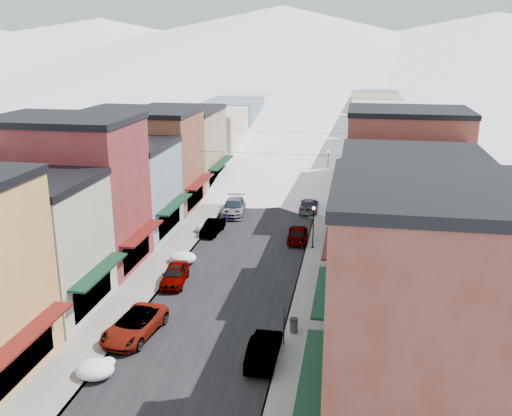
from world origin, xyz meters
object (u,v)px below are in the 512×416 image
at_px(trash_can, 294,325).
at_px(car_dark_hatch, 213,227).
at_px(streetlamp_near, 313,222).
at_px(car_silver_sedan, 175,274).
at_px(car_white_suv, 135,325).
at_px(car_green_sedan, 264,349).

bearing_deg(trash_can, car_dark_hatch, 118.69).
bearing_deg(car_dark_hatch, trash_can, -56.95).
bearing_deg(streetlamp_near, car_silver_sedan, -136.83).
xyz_separation_m(trash_can, streetlamp_near, (-0.04, 15.62, 1.98)).
bearing_deg(car_white_suv, car_silver_sedan, 97.20).
bearing_deg(trash_can, streetlamp_near, 90.15).
relative_size(car_silver_sedan, streetlamp_near, 1.13).
bearing_deg(car_dark_hatch, car_silver_sedan, -85.64).
xyz_separation_m(car_silver_sedan, trash_can, (9.99, -6.29, -0.12)).
bearing_deg(car_white_suv, trash_can, 18.48).
xyz_separation_m(car_silver_sedan, car_green_sedan, (8.60, -9.75, 0.01)).
distance_m(car_silver_sedan, car_dark_hatch, 11.97).
xyz_separation_m(car_silver_sedan, car_dark_hatch, (0.00, 11.97, -0.08)).
bearing_deg(car_silver_sedan, streetlamp_near, 36.71).
xyz_separation_m(car_white_suv, streetlamp_near, (9.95, 17.62, 1.84)).
xyz_separation_m(car_white_suv, trash_can, (9.99, 1.99, -0.14)).
bearing_deg(car_green_sedan, car_silver_sedan, -48.66).
relative_size(car_green_sedan, streetlamp_near, 1.19).
distance_m(car_silver_sedan, trash_can, 11.80).
relative_size(car_silver_sedan, car_dark_hatch, 1.09).
xyz_separation_m(car_white_suv, car_green_sedan, (8.60, -1.47, -0.01)).
bearing_deg(car_silver_sedan, car_white_suv, -96.47).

